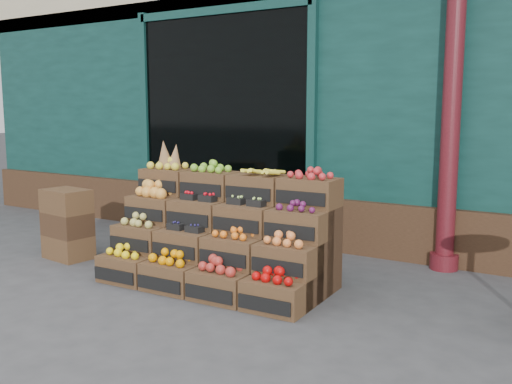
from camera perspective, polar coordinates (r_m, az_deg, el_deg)
The scene contains 5 objects.
ground at distance 4.76m, azimuth -2.41°, elevation -11.46°, with size 60.00×60.00×0.00m, color #3D3D3F.
shop_facade at distance 9.19m, azimuth 16.07°, elevation 13.01°, with size 12.00×6.24×4.80m.
crate_display at distance 5.31m, azimuth -3.49°, elevation -4.83°, with size 2.10×1.07×1.29m.
spare_crates at distance 6.46m, azimuth -18.35°, elevation -3.06°, with size 0.54×0.41×0.75m.
shopkeeper at distance 7.48m, azimuth 0.80°, elevation 3.81°, with size 0.74×0.48×2.02m, color #13451A.
Camera 1 is at (2.50, -3.70, 1.62)m, focal length 40.00 mm.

